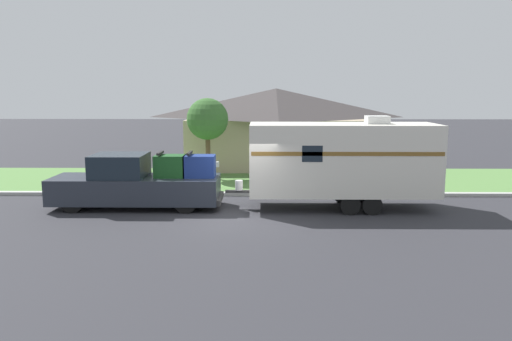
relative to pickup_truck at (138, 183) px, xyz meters
The scene contains 8 objects.
ground_plane 4.27m from the pickup_truck, 22.14° to the right, with size 120.00×120.00×0.00m, color #2D2D33.
curb_strip 4.52m from the pickup_truck, 29.38° to the left, with size 80.00×0.30×0.14m.
lawn_strip 7.05m from the pickup_truck, 56.44° to the left, with size 80.00×7.00×0.03m.
house_across_street 12.49m from the pickup_truck, 64.35° to the left, with size 10.52×7.77×4.42m.
pickup_truck is the anchor object (origin of this frame).
travel_trailer 7.56m from the pickup_truck, ahead, with size 7.63×2.26×3.39m.
mailbox 4.06m from the pickup_truck, 52.35° to the left, with size 0.48×0.20×1.26m.
tree_in_yard 6.77m from the pickup_truck, 72.69° to the left, with size 2.02×2.02×3.94m.
Camera 1 is at (0.73, -16.41, 4.28)m, focal length 35.00 mm.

